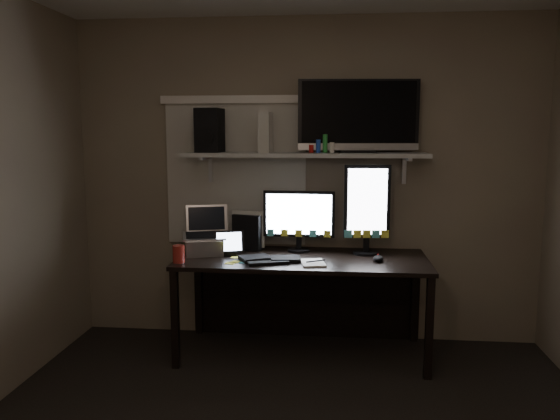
# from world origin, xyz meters

# --- Properties ---
(back_wall) EXTENTS (3.60, 0.00, 3.60)m
(back_wall) POSITION_xyz_m (0.00, 1.80, 1.25)
(back_wall) COLOR #6B5B4D
(back_wall) RESTS_ON floor
(window_blinds) EXTENTS (1.10, 0.02, 1.10)m
(window_blinds) POSITION_xyz_m (-0.55, 1.79, 1.30)
(window_blinds) COLOR beige
(window_blinds) RESTS_ON back_wall
(desk) EXTENTS (1.80, 0.75, 0.73)m
(desk) POSITION_xyz_m (0.00, 1.55, 0.55)
(desk) COLOR black
(desk) RESTS_ON floor
(wall_shelf) EXTENTS (1.80, 0.35, 0.03)m
(wall_shelf) POSITION_xyz_m (0.00, 1.62, 1.46)
(wall_shelf) COLOR #A7A7A2
(wall_shelf) RESTS_ON back_wall
(monitor_landscape) EXTENTS (0.54, 0.07, 0.47)m
(monitor_landscape) POSITION_xyz_m (-0.04, 1.63, 0.97)
(monitor_landscape) COLOR black
(monitor_landscape) RESTS_ON desk
(monitor_portrait) EXTENTS (0.34, 0.09, 0.68)m
(monitor_portrait) POSITION_xyz_m (0.46, 1.59, 1.07)
(monitor_portrait) COLOR black
(monitor_portrait) RESTS_ON desk
(keyboard) EXTENTS (0.46, 0.30, 0.03)m
(keyboard) POSITION_xyz_m (-0.22, 1.31, 0.74)
(keyboard) COLOR black
(keyboard) RESTS_ON desk
(mouse) EXTENTS (0.09, 0.12, 0.04)m
(mouse) POSITION_xyz_m (0.54, 1.36, 0.75)
(mouse) COLOR black
(mouse) RESTS_ON desk
(notepad) EXTENTS (0.20, 0.25, 0.01)m
(notepad) POSITION_xyz_m (0.08, 1.24, 0.74)
(notepad) COLOR silver
(notepad) RESTS_ON desk
(tablet) EXTENTS (0.23, 0.15, 0.19)m
(tablet) POSITION_xyz_m (-0.54, 1.43, 0.82)
(tablet) COLOR black
(tablet) RESTS_ON desk
(file_sorter) EXTENTS (0.25, 0.17, 0.29)m
(file_sorter) POSITION_xyz_m (-0.44, 1.67, 0.88)
(file_sorter) COLOR black
(file_sorter) RESTS_ON desk
(laptop) EXTENTS (0.37, 0.33, 0.35)m
(laptop) POSITION_xyz_m (-0.73, 1.45, 0.90)
(laptop) COLOR #B0B0B5
(laptop) RESTS_ON desk
(cup) EXTENTS (0.09, 0.09, 0.12)m
(cup) POSITION_xyz_m (-0.85, 1.19, 0.79)
(cup) COLOR maroon
(cup) RESTS_ON desk
(sticky_notes) EXTENTS (0.33, 0.28, 0.00)m
(sticky_notes) POSITION_xyz_m (-0.49, 1.29, 0.73)
(sticky_notes) COLOR #EFEC41
(sticky_notes) RESTS_ON desk
(tv) EXTENTS (0.90, 0.24, 0.53)m
(tv) POSITION_xyz_m (0.39, 1.67, 1.75)
(tv) COLOR black
(tv) RESTS_ON wall_shelf
(game_console) EXTENTS (0.08, 0.25, 0.30)m
(game_console) POSITION_xyz_m (-0.29, 1.62, 1.63)
(game_console) COLOR silver
(game_console) RESTS_ON wall_shelf
(speaker) EXTENTS (0.19, 0.23, 0.33)m
(speaker) POSITION_xyz_m (-0.72, 1.63, 1.64)
(speaker) COLOR black
(speaker) RESTS_ON wall_shelf
(bottles) EXTENTS (0.21, 0.09, 0.13)m
(bottles) POSITION_xyz_m (0.13, 1.58, 1.55)
(bottles) COLOR #A50F0C
(bottles) RESTS_ON wall_shelf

